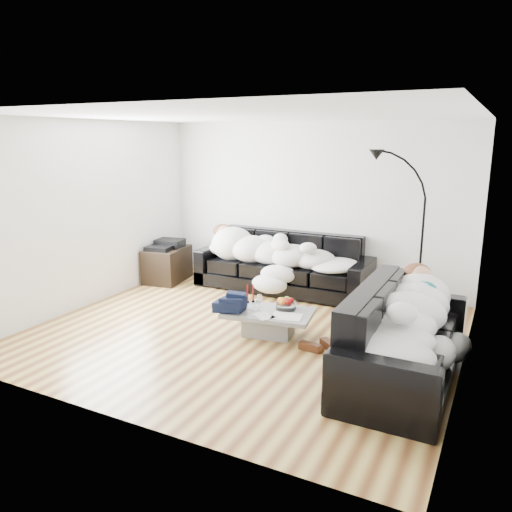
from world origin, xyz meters
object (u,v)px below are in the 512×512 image
at_px(candle_right, 253,294).
at_px(shoes, 319,345).
at_px(sofa_back, 283,262).
at_px(sleeper_back, 282,250).
at_px(sleeper_right, 407,314).
at_px(coffee_table, 268,323).
at_px(wine_glass_c, 259,304).
at_px(sofa_right, 405,334).
at_px(candle_left, 248,294).
at_px(stereo, 166,244).
at_px(fruit_bowl, 286,303).
at_px(av_cabinet, 167,264).
at_px(wine_glass_a, 259,300).
at_px(wine_glass_b, 245,301).
at_px(floor_lamp, 422,244).

distance_m(candle_right, shoes, 1.14).
distance_m(sofa_back, sleeper_back, 0.21).
bearing_deg(sleeper_right, shoes, 77.74).
xyz_separation_m(coffee_table, wine_glass_c, (-0.10, -0.05, 0.24)).
bearing_deg(sleeper_right, wine_glass_c, 80.92).
xyz_separation_m(sofa_right, candle_right, (-1.99, 0.56, -0.03)).
distance_m(candle_left, candle_right, 0.08).
xyz_separation_m(sofa_back, coffee_table, (0.61, -1.79, -0.29)).
distance_m(candle_left, stereo, 2.51).
xyz_separation_m(candle_right, stereo, (-2.23, 1.17, 0.20)).
bearing_deg(stereo, shoes, -34.12).
height_order(fruit_bowl, wine_glass_c, wine_glass_c).
bearing_deg(fruit_bowl, av_cabinet, 155.61).
height_order(sofa_back, shoes, sofa_back).
bearing_deg(wine_glass_a, fruit_bowl, 9.01).
distance_m(fruit_bowl, candle_left, 0.53).
relative_size(fruit_bowl, wine_glass_b, 1.55).
bearing_deg(stereo, sleeper_right, -31.36).
height_order(sleeper_right, shoes, sleeper_right).
bearing_deg(fruit_bowl, wine_glass_a, -170.99).
relative_size(sofa_right, av_cabinet, 2.73).
bearing_deg(sofa_right, sofa_back, 47.06).
xyz_separation_m(sofa_right, wine_glass_c, (-1.77, 0.28, -0.06)).
relative_size(wine_glass_b, shoes, 0.37).
height_order(sofa_back, stereo, sofa_back).
distance_m(sleeper_back, coffee_table, 1.91).
bearing_deg(fruit_bowl, sleeper_right, -18.12).
height_order(coffee_table, candle_right, candle_right).
relative_size(sleeper_right, coffee_table, 1.80).
xyz_separation_m(wine_glass_b, stereo, (-2.24, 1.41, 0.23)).
xyz_separation_m(sofa_right, shoes, (-0.98, 0.21, -0.40)).
distance_m(wine_glass_a, candle_left, 0.21).
xyz_separation_m(sleeper_back, coffee_table, (0.61, -1.74, -0.50)).
relative_size(sofa_back, av_cabinet, 3.36).
xyz_separation_m(candle_left, stereo, (-2.18, 1.23, 0.20)).
distance_m(sleeper_back, shoes, 2.35).
distance_m(sofa_right, candle_left, 2.10).
bearing_deg(sofa_right, fruit_bowl, 71.88).
distance_m(shoes, floor_lamp, 2.12).
xyz_separation_m(wine_glass_b, candle_left, (-0.06, 0.18, 0.04)).
height_order(sofa_back, candle_right, sofa_back).
distance_m(sofa_right, floor_lamp, 2.04).
bearing_deg(floor_lamp, fruit_bowl, -122.44).
height_order(sofa_right, candle_left, sofa_right).
bearing_deg(stereo, wine_glass_b, -41.33).
bearing_deg(shoes, sleeper_right, 4.18).
bearing_deg(stereo, av_cabinet, 0.00).
bearing_deg(wine_glass_a, sleeper_back, 104.89).
distance_m(sleeper_right, wine_glass_b, 2.03).
bearing_deg(sofa_right, wine_glass_b, 80.93).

